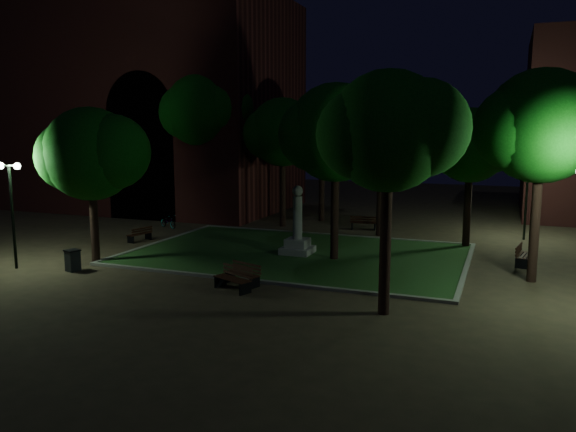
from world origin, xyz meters
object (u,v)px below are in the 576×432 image
bench_near_right (243,275)px  bicycle (168,221)px  bench_left_side (140,235)px  monument (298,235)px  bench_near_left (234,279)px  trash_bin (73,260)px  bench_right_side (523,256)px  bench_far_side (363,223)px

bench_near_right → bicycle: 13.58m
bench_near_right → bench_left_side: bench_near_right is taller
monument → bench_left_side: size_ratio=2.20×
monument → bench_near_left: (-0.15, -6.32, -0.55)m
bench_left_side → trash_bin: (1.17, -6.24, 0.10)m
bench_near_right → bench_right_side: 12.32m
monument → bench_near_right: bearing=-91.6°
monument → bench_near_left: size_ratio=1.91×
bench_near_left → bicycle: (-9.62, 10.38, -0.02)m
bench_near_left → bench_near_right: size_ratio=1.06×
bench_near_left → bench_near_right: bearing=111.8°
bench_left_side → bench_near_left: bearing=66.2°
bench_left_side → trash_bin: size_ratio=1.61×
bench_near_left → bench_near_right: bench_near_left is taller
bench_near_right → bicycle: size_ratio=1.06×
bench_near_left → bench_near_right: 0.79m
bench_right_side → bicycle: 19.76m
bench_left_side → trash_bin: trash_bin is taller
bench_near_left → bicycle: size_ratio=1.12×
bench_near_right → trash_bin: size_ratio=1.75×
bench_near_right → bench_far_side: bearing=103.1°
trash_bin → bench_right_side: bearing=24.3°
monument → trash_bin: 9.90m
bench_near_right → bench_right_side: size_ratio=0.94×
bench_near_right → monument: bearing=107.9°
bench_near_left → trash_bin: 7.51m
bench_far_side → bench_near_right: bearing=74.2°
bench_right_side → bench_far_side: bearing=64.9°
bench_near_right → trash_bin: (-7.52, -0.71, 0.07)m
bench_near_left → bench_right_side: 12.80m
monument → trash_bin: (-7.67, -6.24, -0.50)m
bench_near_right → bench_near_left: bearing=-70.9°
monument → bench_far_side: monument is taller
bench_near_right → bench_far_side: size_ratio=1.01×
bench_left_side → bench_near_right: bearing=69.8°
monument → bicycle: size_ratio=2.14×
monument → trash_bin: size_ratio=3.53×
bench_near_right → bench_left_side: (-8.68, 5.53, -0.03)m
trash_bin → bench_near_left: bearing=-0.6°
bench_left_side → bench_right_side: (18.68, 1.68, 0.06)m
bench_near_left → bench_far_side: bearing=106.1°
bench_right_side → bench_near_left: bearing=138.3°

